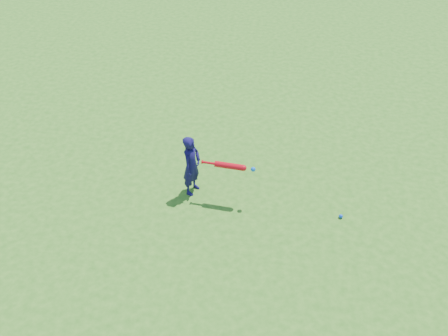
% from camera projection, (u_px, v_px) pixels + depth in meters
% --- Properties ---
extents(ground, '(80.00, 80.00, 0.00)m').
position_uv_depth(ground, '(209.00, 185.00, 7.92)').
color(ground, '#2E6D1A').
rests_on(ground, ground).
extents(child, '(0.35, 0.43, 1.01)m').
position_uv_depth(child, '(192.00, 166.00, 7.50)').
color(child, '#140F48').
rests_on(child, ground).
extents(ground_ball_blue, '(0.06, 0.06, 0.06)m').
position_uv_depth(ground_ball_blue, '(341.00, 216.00, 7.33)').
color(ground_ball_blue, blue).
rests_on(ground_ball_blue, ground).
extents(bat_swing, '(0.80, 0.14, 0.09)m').
position_uv_depth(bat_swing, '(232.00, 166.00, 7.26)').
color(bat_swing, red).
rests_on(bat_swing, ground).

